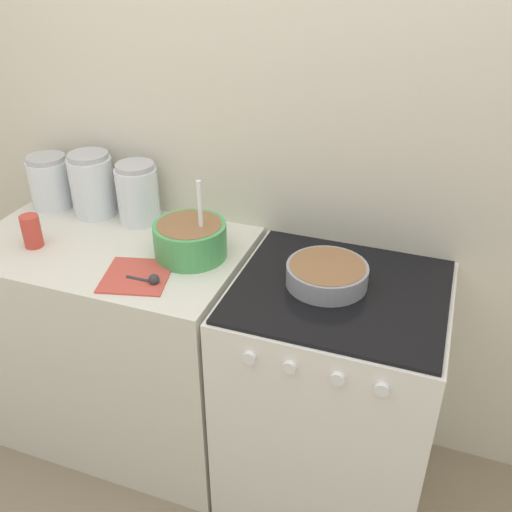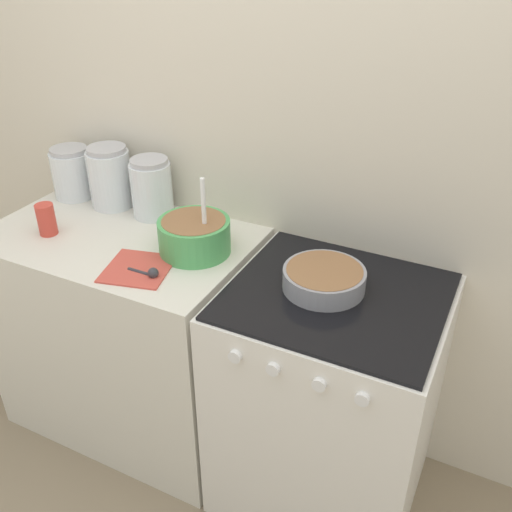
# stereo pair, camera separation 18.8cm
# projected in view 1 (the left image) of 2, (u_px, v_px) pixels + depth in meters

# --- Properties ---
(wall_back) EXTENTS (4.98, 0.05, 2.40)m
(wall_back) POSITION_uv_depth(u_px,v_px,m) (268.00, 150.00, 2.03)
(wall_back) COLOR beige
(wall_back) RESTS_ON ground_plane
(countertop_cabinet) EXTENTS (0.99, 0.62, 0.90)m
(countertop_cabinet) POSITION_uv_depth(u_px,v_px,m) (122.00, 341.00, 2.29)
(countertop_cabinet) COLOR silver
(countertop_cabinet) RESTS_ON ground_plane
(stove) EXTENTS (0.69, 0.64, 0.90)m
(stove) POSITION_uv_depth(u_px,v_px,m) (331.00, 393.00, 2.04)
(stove) COLOR white
(stove) RESTS_ON ground_plane
(mixing_bowl) EXTENTS (0.25, 0.25, 0.29)m
(mixing_bowl) POSITION_uv_depth(u_px,v_px,m) (190.00, 238.00, 1.95)
(mixing_bowl) COLOR #4CA559
(mixing_bowl) RESTS_ON countertop_cabinet
(baking_pan) EXTENTS (0.26, 0.26, 0.07)m
(baking_pan) POSITION_uv_depth(u_px,v_px,m) (327.00, 274.00, 1.81)
(baking_pan) COLOR gray
(baking_pan) RESTS_ON stove
(storage_jar_left) EXTENTS (0.17, 0.17, 0.21)m
(storage_jar_left) POSITION_uv_depth(u_px,v_px,m) (51.00, 185.00, 2.29)
(storage_jar_left) COLOR silver
(storage_jar_left) RESTS_ON countertop_cabinet
(storage_jar_middle) EXTENTS (0.17, 0.17, 0.25)m
(storage_jar_middle) POSITION_uv_depth(u_px,v_px,m) (93.00, 188.00, 2.22)
(storage_jar_middle) COLOR silver
(storage_jar_middle) RESTS_ON countertop_cabinet
(storage_jar_right) EXTENTS (0.16, 0.16, 0.23)m
(storage_jar_right) POSITION_uv_depth(u_px,v_px,m) (138.00, 197.00, 2.17)
(storage_jar_right) COLOR silver
(storage_jar_right) RESTS_ON countertop_cabinet
(tin_can) EXTENTS (0.07, 0.07, 0.12)m
(tin_can) POSITION_uv_depth(u_px,v_px,m) (32.00, 231.00, 2.02)
(tin_can) COLOR #CC3F33
(tin_can) RESTS_ON countertop_cabinet
(recipe_page) EXTENTS (0.26, 0.26, 0.01)m
(recipe_page) POSITION_uv_depth(u_px,v_px,m) (136.00, 276.00, 1.87)
(recipe_page) COLOR #CC4C3F
(recipe_page) RESTS_ON countertop_cabinet
(measuring_spoon) EXTENTS (0.12, 0.04, 0.04)m
(measuring_spoon) POSITION_uv_depth(u_px,v_px,m) (151.00, 279.00, 1.83)
(measuring_spoon) COLOR #333338
(measuring_spoon) RESTS_ON countertop_cabinet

